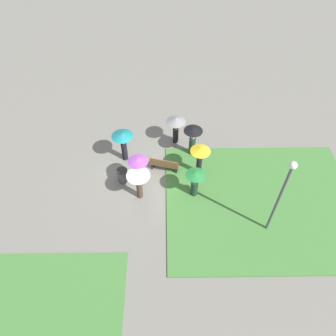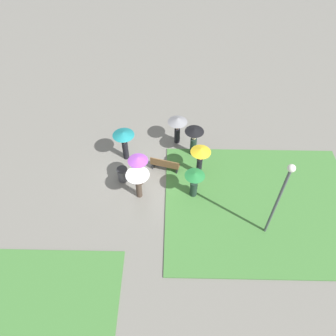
{
  "view_description": "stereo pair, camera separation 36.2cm",
  "coord_description": "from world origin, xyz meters",
  "px_view_note": "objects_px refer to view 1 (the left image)",
  "views": [
    {
      "loc": [
        -1.18,
        11.23,
        13.59
      ],
      "look_at": [
        -1.32,
        0.01,
        0.85
      ],
      "focal_mm": 35.0,
      "sensor_mm": 36.0,
      "label": 1
    },
    {
      "loc": [
        -1.55,
        11.22,
        13.59
      ],
      "look_at": [
        -1.32,
        0.01,
        0.85
      ],
      "focal_mm": 35.0,
      "sensor_mm": 36.0,
      "label": 2
    }
  ],
  "objects_px": {
    "park_bench": "(165,164)",
    "lamp_post": "(282,190)",
    "crowd_person_purple": "(139,167)",
    "crowd_person_grey": "(176,124)",
    "crowd_person_teal": "(123,140)",
    "crowd_person_green": "(195,180)",
    "crowd_person_white": "(138,179)",
    "trash_bin": "(123,175)",
    "crowd_person_yellow": "(200,154)",
    "crowd_person_black": "(193,137)"
  },
  "relations": [
    {
      "from": "lamp_post",
      "to": "crowd_person_green",
      "type": "height_order",
      "value": "lamp_post"
    },
    {
      "from": "lamp_post",
      "to": "crowd_person_purple",
      "type": "height_order",
      "value": "lamp_post"
    },
    {
      "from": "crowd_person_white",
      "to": "crowd_person_yellow",
      "type": "xyz_separation_m",
      "value": [
        -3.09,
        -1.54,
        0.04
      ]
    },
    {
      "from": "park_bench",
      "to": "crowd_person_teal",
      "type": "distance_m",
      "value": 2.58
    },
    {
      "from": "crowd_person_grey",
      "to": "crowd_person_yellow",
      "type": "height_order",
      "value": "crowd_person_yellow"
    },
    {
      "from": "crowd_person_black",
      "to": "lamp_post",
      "type": "bearing_deg",
      "value": -167.0
    },
    {
      "from": "crowd_person_black",
      "to": "crowd_person_green",
      "type": "bearing_deg",
      "value": 158.67
    },
    {
      "from": "trash_bin",
      "to": "crowd_person_white",
      "type": "bearing_deg",
      "value": 131.93
    },
    {
      "from": "park_bench",
      "to": "lamp_post",
      "type": "bearing_deg",
      "value": 156.81
    },
    {
      "from": "park_bench",
      "to": "crowd_person_black",
      "type": "xyz_separation_m",
      "value": [
        -1.56,
        -1.27,
        0.85
      ]
    },
    {
      "from": "crowd_person_black",
      "to": "crowd_person_white",
      "type": "relative_size",
      "value": 1.05
    },
    {
      "from": "crowd_person_grey",
      "to": "crowd_person_green",
      "type": "height_order",
      "value": "crowd_person_grey"
    },
    {
      "from": "park_bench",
      "to": "crowd_person_teal",
      "type": "relative_size",
      "value": 0.84
    },
    {
      "from": "crowd_person_yellow",
      "to": "lamp_post",
      "type": "bearing_deg",
      "value": -131.93
    },
    {
      "from": "park_bench",
      "to": "crowd_person_black",
      "type": "bearing_deg",
      "value": -126.29
    },
    {
      "from": "crowd_person_grey",
      "to": "lamp_post",
      "type": "bearing_deg",
      "value": -95.4
    },
    {
      "from": "lamp_post",
      "to": "crowd_person_purple",
      "type": "bearing_deg",
      "value": -24.88
    },
    {
      "from": "lamp_post",
      "to": "crowd_person_grey",
      "type": "bearing_deg",
      "value": -55.26
    },
    {
      "from": "crowd_person_white",
      "to": "trash_bin",
      "type": "bearing_deg",
      "value": -67.02
    },
    {
      "from": "crowd_person_black",
      "to": "crowd_person_teal",
      "type": "distance_m",
      "value": 3.8
    },
    {
      "from": "crowd_person_yellow",
      "to": "crowd_person_teal",
      "type": "bearing_deg",
      "value": 82.25
    },
    {
      "from": "crowd_person_yellow",
      "to": "crowd_person_teal",
      "type": "distance_m",
      "value": 4.2
    },
    {
      "from": "lamp_post",
      "to": "crowd_person_green",
      "type": "distance_m",
      "value": 4.33
    },
    {
      "from": "crowd_person_black",
      "to": "crowd_person_yellow",
      "type": "distance_m",
      "value": 1.52
    },
    {
      "from": "crowd_person_black",
      "to": "crowd_person_teal",
      "type": "xyz_separation_m",
      "value": [
        3.78,
        0.36,
        0.13
      ]
    },
    {
      "from": "park_bench",
      "to": "lamp_post",
      "type": "distance_m",
      "value": 6.6
    },
    {
      "from": "crowd_person_green",
      "to": "trash_bin",
      "type": "bearing_deg",
      "value": -101.87
    },
    {
      "from": "trash_bin",
      "to": "crowd_person_yellow",
      "type": "height_order",
      "value": "crowd_person_yellow"
    },
    {
      "from": "crowd_person_yellow",
      "to": "trash_bin",
      "type": "bearing_deg",
      "value": 104.53
    },
    {
      "from": "crowd_person_grey",
      "to": "crowd_person_teal",
      "type": "height_order",
      "value": "crowd_person_teal"
    },
    {
      "from": "crowd_person_grey",
      "to": "crowd_person_teal",
      "type": "bearing_deg",
      "value": 164.84
    },
    {
      "from": "crowd_person_green",
      "to": "lamp_post",
      "type": "bearing_deg",
      "value": 60.82
    },
    {
      "from": "crowd_person_grey",
      "to": "crowd_person_yellow",
      "type": "distance_m",
      "value": 2.73
    },
    {
      "from": "crowd_person_black",
      "to": "crowd_person_yellow",
      "type": "bearing_deg",
      "value": 170.32
    },
    {
      "from": "crowd_person_green",
      "to": "crowd_person_white",
      "type": "relative_size",
      "value": 0.94
    },
    {
      "from": "crowd_person_teal",
      "to": "crowd_person_green",
      "type": "bearing_deg",
      "value": -139.96
    },
    {
      "from": "lamp_post",
      "to": "trash_bin",
      "type": "bearing_deg",
      "value": -23.45
    },
    {
      "from": "lamp_post",
      "to": "crowd_person_yellow",
      "type": "bearing_deg",
      "value": -49.76
    },
    {
      "from": "lamp_post",
      "to": "crowd_person_teal",
      "type": "xyz_separation_m",
      "value": [
        7.03,
        -4.65,
        -1.54
      ]
    },
    {
      "from": "crowd_person_black",
      "to": "crowd_person_purple",
      "type": "xyz_separation_m",
      "value": [
        2.86,
        2.18,
        0.03
      ]
    },
    {
      "from": "lamp_post",
      "to": "trash_bin",
      "type": "xyz_separation_m",
      "value": [
        7.03,
        -3.05,
        -2.57
      ]
    },
    {
      "from": "trash_bin",
      "to": "crowd_person_teal",
      "type": "bearing_deg",
      "value": -90.02
    },
    {
      "from": "crowd_person_green",
      "to": "crowd_person_yellow",
      "type": "bearing_deg",
      "value": 169.67
    },
    {
      "from": "crowd_person_black",
      "to": "crowd_person_grey",
      "type": "bearing_deg",
      "value": 22.56
    },
    {
      "from": "lamp_post",
      "to": "crowd_person_grey",
      "type": "relative_size",
      "value": 2.58
    },
    {
      "from": "crowd_person_yellow",
      "to": "crowd_person_black",
      "type": "bearing_deg",
      "value": 18.15
    },
    {
      "from": "lamp_post",
      "to": "crowd_person_white",
      "type": "relative_size",
      "value": 2.54
    },
    {
      "from": "park_bench",
      "to": "crowd_person_white",
      "type": "relative_size",
      "value": 0.88
    },
    {
      "from": "crowd_person_grey",
      "to": "crowd_person_teal",
      "type": "xyz_separation_m",
      "value": [
        2.87,
        1.34,
        0.05
      ]
    },
    {
      "from": "trash_bin",
      "to": "crowd_person_green",
      "type": "distance_m",
      "value": 3.9
    }
  ]
}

